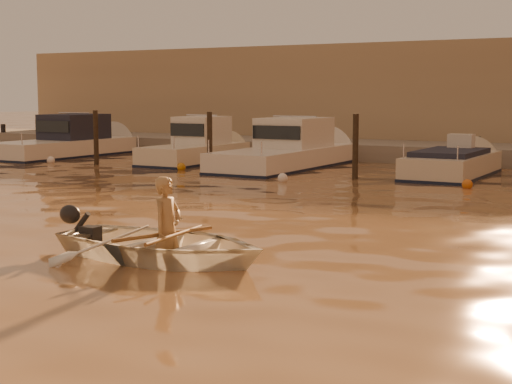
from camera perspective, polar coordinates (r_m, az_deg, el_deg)
The scene contains 19 objects.
ground_plane at distance 12.63m, azimuth -16.35°, elevation -5.00°, with size 160.00×160.00×0.00m, color brown.
dinghy at distance 12.40m, azimuth -6.82°, elevation -3.78°, with size 2.58×3.61×0.75m, color silver.
person at distance 12.30m, azimuth -6.47°, elevation -2.64°, with size 0.59×0.39×1.62m, color #A27E51.
outboard_motor at distance 13.33m, azimuth -12.01°, elevation -3.00°, with size 0.90×0.40×0.70m, color black, non-canonical shape.
oar_port at distance 12.22m, azimuth -5.89°, elevation -3.13°, with size 0.06×0.06×2.10m, color brown.
oar_starboard at distance 12.34m, azimuth -6.65°, elevation -3.04°, with size 0.06×0.06×2.10m, color brown.
moored_boat_0 at distance 33.76m, azimuth -13.82°, elevation 3.59°, with size 2.38×7.54×1.75m, color white, non-canonical shape.
moored_boat_1 at distance 29.67m, azimuth -4.49°, elevation 3.31°, with size 1.93×5.85×1.75m, color beige, non-canonical shape.
moored_boat_2 at distance 27.71m, azimuth 2.14°, elevation 3.06°, with size 2.42×8.05×1.75m, color white, non-canonical shape.
moored_boat_3 at distance 25.59m, azimuth 14.07°, elevation 1.61°, with size 1.99×5.78×0.95m, color beige, non-canonical shape.
piling_0 at distance 29.66m, azimuth -11.56°, elevation 3.72°, with size 0.18×0.18×2.20m, color #2D2319.
piling_1 at distance 26.66m, azimuth -3.39°, elevation 3.48°, with size 0.18×0.18×2.20m, color #2D2319.
piling_2 at distance 24.22m, azimuth 7.24°, elevation 3.07°, with size 0.18×0.18×2.20m, color #2D2319.
fender_a at distance 30.69m, azimuth -14.70°, elevation 2.24°, with size 0.30×0.30×0.30m, color white.
fender_b at distance 27.05m, azimuth -5.45°, elevation 1.81°, with size 0.30×0.30×0.30m, color #C37C17.
fender_c at distance 23.40m, azimuth 1.95°, elevation 1.02°, with size 0.30×0.30×0.30m, color white.
fender_d at distance 22.50m, azimuth 15.12°, elevation 0.53°, with size 0.30×0.30×0.30m, color #CE6318.
quay at distance 31.47m, azimuth 12.86°, elevation 2.50°, with size 52.00×4.00×1.00m, color gray.
waterfront_building at distance 36.68m, azimuth 15.42°, elevation 6.58°, with size 46.00×7.00×4.80m, color #9E8466.
Camera 1 is at (8.89, -8.59, 2.59)m, focal length 55.00 mm.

